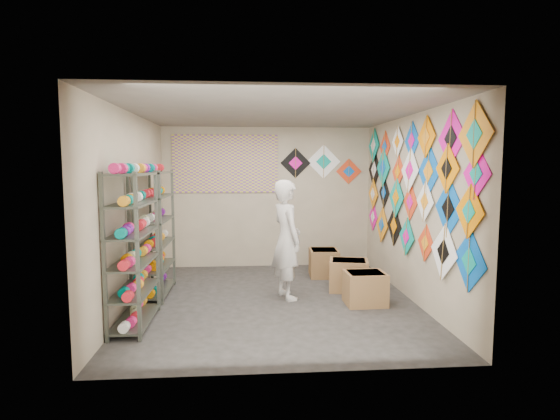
{
  "coord_description": "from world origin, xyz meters",
  "views": [
    {
      "loc": [
        -0.4,
        -6.2,
        1.96
      ],
      "look_at": [
        0.1,
        0.3,
        1.3
      ],
      "focal_mm": 28.0,
      "sensor_mm": 36.0,
      "label": 1
    }
  ],
  "objects": [
    {
      "name": "carton_b",
      "position": [
        1.2,
        0.44,
        0.24
      ],
      "size": [
        0.69,
        0.6,
        0.49
      ],
      "primitive_type": "cube",
      "rotation": [
        0.0,
        0.0,
        -0.22
      ],
      "color": "olive",
      "rests_on": "ground"
    },
    {
      "name": "kite_wall_display",
      "position": [
        1.98,
        -0.05,
        1.65
      ],
      "size": [
        0.06,
        4.33,
        2.08
      ],
      "color": "blue",
      "rests_on": "room_walls"
    },
    {
      "name": "ground",
      "position": [
        0.0,
        0.0,
        0.0
      ],
      "size": [
        4.5,
        4.5,
        0.0
      ],
      "primitive_type": "plane",
      "color": "#292624"
    },
    {
      "name": "shelf_rack_front",
      "position": [
        -1.78,
        -0.85,
        0.95
      ],
      "size": [
        0.4,
        1.1,
        1.9
      ],
      "primitive_type": "cube",
      "color": "#4C5147",
      "rests_on": "ground"
    },
    {
      "name": "room_walls",
      "position": [
        0.0,
        0.0,
        1.64
      ],
      "size": [
        4.5,
        4.5,
        4.5
      ],
      "color": "tan",
      "rests_on": "ground"
    },
    {
      "name": "carton_c",
      "position": [
        0.96,
        1.35,
        0.24
      ],
      "size": [
        0.53,
        0.58,
        0.48
      ],
      "primitive_type": "cube",
      "rotation": [
        0.0,
        0.0,
        -0.06
      ],
      "color": "olive",
      "rests_on": "ground"
    },
    {
      "name": "back_wall_kites",
      "position": [
        1.04,
        2.24,
        1.99
      ],
      "size": [
        1.6,
        0.02,
        0.77
      ],
      "color": "black",
      "rests_on": "room_walls"
    },
    {
      "name": "carton_a",
      "position": [
        1.27,
        -0.27,
        0.23
      ],
      "size": [
        0.57,
        0.47,
        0.46
      ],
      "primitive_type": "cube",
      "rotation": [
        0.0,
        0.0,
        0.02
      ],
      "color": "olive",
      "rests_on": "ground"
    },
    {
      "name": "poster",
      "position": [
        -0.8,
        2.23,
        2.0
      ],
      "size": [
        2.0,
        0.01,
        1.1
      ],
      "primitive_type": "cube",
      "color": "#784391",
      "rests_on": "room_walls"
    },
    {
      "name": "shopkeeper",
      "position": [
        0.19,
        0.13,
        0.88
      ],
      "size": [
        0.9,
        0.81,
        1.76
      ],
      "primitive_type": "imported",
      "rotation": [
        0.0,
        0.0,
        1.9
      ],
      "color": "beige",
      "rests_on": "ground"
    },
    {
      "name": "string_spools",
      "position": [
        -1.78,
        -0.2,
        1.05
      ],
      "size": [
        0.12,
        2.36,
        0.12
      ],
      "color": "#F92174",
      "rests_on": "ground"
    },
    {
      "name": "shelf_rack_back",
      "position": [
        -1.78,
        0.45,
        0.95
      ],
      "size": [
        0.4,
        1.1,
        1.9
      ],
      "primitive_type": "cube",
      "color": "#4C5147",
      "rests_on": "ground"
    }
  ]
}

